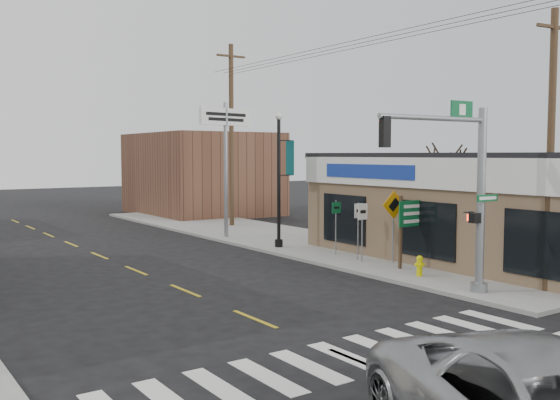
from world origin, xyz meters
TOP-DOWN VIEW (x-y plane):
  - ground at (0.00, 0.00)m, footprint 140.00×140.00m
  - sidewalk_right at (9.00, 13.00)m, footprint 6.00×38.00m
  - center_line at (0.00, 8.00)m, footprint 0.12×56.00m
  - crosswalk at (0.00, 0.40)m, footprint 11.00×2.20m
  - thrift_store at (14.50, 6.00)m, footprint 12.00×14.00m
  - bldg_distant_right at (12.00, 30.00)m, footprint 8.00×10.00m
  - traffic_signal_pole at (6.16, 2.44)m, footprint 4.37×0.37m
  - guide_sign at (8.20, 6.38)m, footprint 1.48×0.13m
  - fire_hydrant at (7.15, 5.08)m, footprint 0.22×0.22m
  - ped_crossing_sign at (8.20, 7.37)m, footprint 1.05×0.07m
  - lamp_post at (7.05, 13.13)m, footprint 0.75×0.59m
  - dance_center_sign at (6.78, 17.39)m, footprint 3.08×0.19m
  - bare_tree at (10.37, 6.76)m, footprint 2.60×2.60m
  - shrub_back at (9.99, 7.11)m, footprint 1.03×1.03m
  - utility_pole_near at (8.57, 1.39)m, footprint 1.43×0.21m
  - utility_pole_far at (9.50, 21.52)m, footprint 1.77×0.27m

SIDE VIEW (x-z plane):
  - ground at x=0.00m, z-range 0.00..0.00m
  - center_line at x=0.00m, z-range 0.00..0.01m
  - crosswalk at x=0.00m, z-range 0.00..0.01m
  - sidewalk_right at x=9.00m, z-range 0.00..0.13m
  - fire_hydrant at x=7.15m, z-range 0.16..0.85m
  - shrub_back at x=9.99m, z-range 0.13..0.90m
  - guide_sign at x=8.20m, z-range 0.52..3.11m
  - ped_crossing_sign at x=8.20m, z-range 0.63..3.33m
  - thrift_store at x=14.50m, z-range 0.00..4.00m
  - bldg_distant_right at x=12.00m, z-range 0.00..5.60m
  - traffic_signal_pole at x=6.16m, z-range 0.67..6.20m
  - lamp_post at x=7.05m, z-range 0.59..6.40m
  - bare_tree at x=10.37m, z-range 1.62..6.82m
  - utility_pole_near at x=8.57m, z-range 0.23..8.46m
  - dance_center_sign at x=6.78m, z-range 1.81..8.35m
  - utility_pole_far at x=9.50m, z-range 0.26..10.44m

